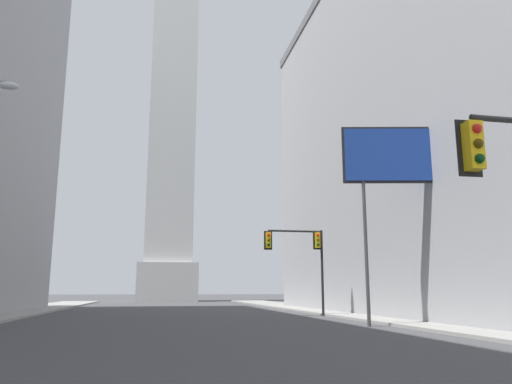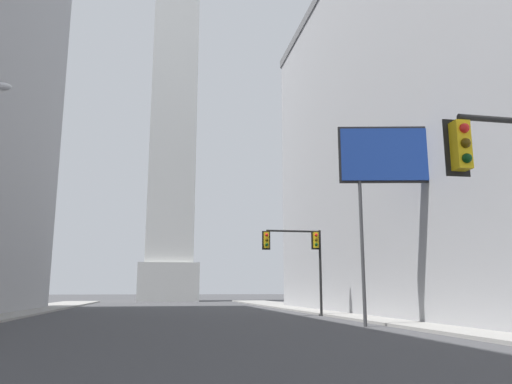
{
  "view_description": "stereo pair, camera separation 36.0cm",
  "coord_description": "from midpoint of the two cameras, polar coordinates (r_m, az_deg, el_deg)",
  "views": [
    {
      "loc": [
        -1.76,
        -0.16,
        1.78
      ],
      "look_at": [
        9.09,
        54.48,
        12.71
      ],
      "focal_mm": 35.0,
      "sensor_mm": 36.0,
      "label": 1
    },
    {
      "loc": [
        -1.41,
        -0.23,
        1.78
      ],
      "look_at": [
        9.09,
        54.48,
        12.71
      ],
      "focal_mm": 35.0,
      "sensor_mm": 36.0,
      "label": 2
    }
  ],
  "objects": [
    {
      "name": "sidewalk_right",
      "position": [
        32.58,
        14.44,
        -13.77
      ],
      "size": [
        5.0,
        97.41,
        0.15
      ],
      "primitive_type": "cube",
      "color": "gray",
      "rests_on": "ground_plane"
    },
    {
      "name": "billboard_sign",
      "position": [
        27.18,
        16.14,
        3.4
      ],
      "size": [
        6.28,
        1.49,
        10.25
      ],
      "color": "#3F3F42",
      "rests_on": "ground_plane"
    },
    {
      "name": "traffic_light_mid_right",
      "position": [
        35.56,
        5.1,
        -6.65
      ],
      "size": [
        4.36,
        0.52,
        5.96
      ],
      "color": "black",
      "rests_on": "ground_plane"
    },
    {
      "name": "obelisk",
      "position": [
        87.34,
        -9.58,
        10.33
      ],
      "size": [
        9.24,
        9.24,
        69.8
      ],
      "color": "silver",
      "rests_on": "ground_plane"
    }
  ]
}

